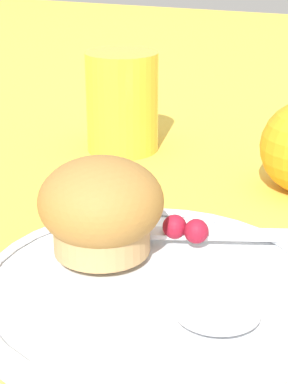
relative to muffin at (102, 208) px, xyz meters
The scene contains 7 objects.
ground_plane 0.06m from the muffin, ahead, with size 3.00×3.00×0.00m, color gold.
plate 0.07m from the muffin, 22.08° to the right, with size 0.23×0.23×0.02m.
muffin is the anchor object (origin of this frame).
cream_ramekin 0.11m from the muffin, 20.55° to the right, with size 0.05×0.05×0.02m.
berry_pair 0.07m from the muffin, 40.50° to the left, with size 0.03×0.02×0.02m.
butter_knife 0.07m from the muffin, 46.29° to the left, with size 0.15×0.08×0.00m.
juice_glass 0.28m from the muffin, 115.36° to the left, with size 0.08×0.08×0.11m.
Camera 1 is at (0.17, -0.35, 0.23)m, focal length 60.00 mm.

